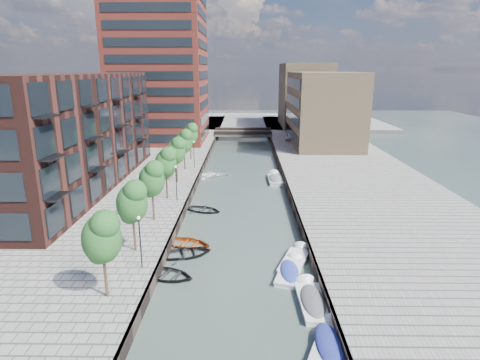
{
  "coord_description": "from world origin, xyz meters",
  "views": [
    {
      "loc": [
        0.61,
        -19.38,
        15.45
      ],
      "look_at": [
        0.0,
        23.94,
        3.5
      ],
      "focal_mm": 30.0,
      "sensor_mm": 36.0,
      "label": 1
    }
  ],
  "objects_px": {
    "motorboat_0": "(331,344)",
    "motorboat_4": "(275,179)",
    "sloop_0": "(187,256)",
    "motorboat_2": "(296,260)",
    "sloop_3": "(212,177)",
    "tree_0": "(101,236)",
    "tree_6": "(190,134)",
    "sloop_2": "(187,246)",
    "motorboat_1": "(311,300)",
    "tree_3": "(166,162)",
    "tree_1": "(132,201)",
    "motorboat_3": "(290,271)",
    "sloop_4": "(204,211)",
    "tree_5": "(184,141)",
    "car": "(291,137)",
    "sloop_1": "(167,277)",
    "bridge": "(243,133)",
    "tree_2": "(152,178)",
    "tree_4": "(176,150)"
  },
  "relations": [
    {
      "from": "tree_5",
      "to": "motorboat_2",
      "type": "height_order",
      "value": "tree_5"
    },
    {
      "from": "tree_0",
      "to": "tree_6",
      "type": "bearing_deg",
      "value": 90.0
    },
    {
      "from": "tree_2",
      "to": "motorboat_3",
      "type": "height_order",
      "value": "tree_2"
    },
    {
      "from": "tree_0",
      "to": "tree_4",
      "type": "relative_size",
      "value": 1.0
    },
    {
      "from": "tree_3",
      "to": "tree_6",
      "type": "height_order",
      "value": "same"
    },
    {
      "from": "motorboat_1",
      "to": "tree_2",
      "type": "bearing_deg",
      "value": 136.45
    },
    {
      "from": "bridge",
      "to": "motorboat_3",
      "type": "distance_m",
      "value": 63.01
    },
    {
      "from": "tree_5",
      "to": "motorboat_1",
      "type": "distance_m",
      "value": 36.98
    },
    {
      "from": "tree_2",
      "to": "motorboat_4",
      "type": "relative_size",
      "value": 1.04
    },
    {
      "from": "tree_6",
      "to": "sloop_3",
      "type": "relative_size",
      "value": 1.27
    },
    {
      "from": "tree_2",
      "to": "tree_3",
      "type": "height_order",
      "value": "same"
    },
    {
      "from": "motorboat_0",
      "to": "motorboat_2",
      "type": "xyz_separation_m",
      "value": [
        -0.71,
        10.79,
        -0.11
      ]
    },
    {
      "from": "tree_0",
      "to": "tree_1",
      "type": "height_order",
      "value": "same"
    },
    {
      "from": "tree_3",
      "to": "sloop_2",
      "type": "distance_m",
      "value": 12.77
    },
    {
      "from": "sloop_2",
      "to": "motorboat_1",
      "type": "distance_m",
      "value": 13.35
    },
    {
      "from": "sloop_3",
      "to": "car",
      "type": "relative_size",
      "value": 1.13
    },
    {
      "from": "tree_4",
      "to": "sloop_2",
      "type": "height_order",
      "value": "tree_4"
    },
    {
      "from": "tree_2",
      "to": "motorboat_0",
      "type": "distance_m",
      "value": 23.08
    },
    {
      "from": "tree_3",
      "to": "tree_6",
      "type": "distance_m",
      "value": 21.0
    },
    {
      "from": "tree_2",
      "to": "tree_3",
      "type": "bearing_deg",
      "value": 90.0
    },
    {
      "from": "sloop_3",
      "to": "motorboat_0",
      "type": "relative_size",
      "value": 0.89
    },
    {
      "from": "tree_6",
      "to": "motorboat_1",
      "type": "bearing_deg",
      "value": -71.57
    },
    {
      "from": "tree_4",
      "to": "tree_1",
      "type": "bearing_deg",
      "value": -90.0
    },
    {
      "from": "tree_5",
      "to": "car",
      "type": "height_order",
      "value": "tree_5"
    },
    {
      "from": "tree_1",
      "to": "sloop_3",
      "type": "height_order",
      "value": "tree_1"
    },
    {
      "from": "tree_6",
      "to": "sloop_4",
      "type": "height_order",
      "value": "tree_6"
    },
    {
      "from": "sloop_1",
      "to": "sloop_4",
      "type": "bearing_deg",
      "value": 13.11
    },
    {
      "from": "tree_1",
      "to": "tree_5",
      "type": "distance_m",
      "value": 28.0
    },
    {
      "from": "tree_5",
      "to": "motorboat_2",
      "type": "bearing_deg",
      "value": -64.3
    },
    {
      "from": "sloop_3",
      "to": "motorboat_4",
      "type": "bearing_deg",
      "value": -108.7
    },
    {
      "from": "motorboat_1",
      "to": "motorboat_3",
      "type": "distance_m",
      "value": 4.24
    },
    {
      "from": "tree_5",
      "to": "sloop_0",
      "type": "relative_size",
      "value": 1.35
    },
    {
      "from": "tree_2",
      "to": "motorboat_3",
      "type": "relative_size",
      "value": 1.24
    },
    {
      "from": "motorboat_4",
      "to": "bridge",
      "type": "bearing_deg",
      "value": 97.79
    },
    {
      "from": "motorboat_0",
      "to": "motorboat_4",
      "type": "bearing_deg",
      "value": 91.12
    },
    {
      "from": "sloop_1",
      "to": "sloop_2",
      "type": "distance_m",
      "value": 5.78
    },
    {
      "from": "sloop_4",
      "to": "motorboat_4",
      "type": "height_order",
      "value": "motorboat_4"
    },
    {
      "from": "tree_3",
      "to": "motorboat_2",
      "type": "distance_m",
      "value": 19.88
    },
    {
      "from": "tree_1",
      "to": "car",
      "type": "relative_size",
      "value": 1.43
    },
    {
      "from": "tree_4",
      "to": "tree_5",
      "type": "xyz_separation_m",
      "value": [
        0.0,
        7.0,
        0.0
      ]
    },
    {
      "from": "tree_6",
      "to": "sloop_1",
      "type": "height_order",
      "value": "tree_6"
    },
    {
      "from": "sloop_0",
      "to": "motorboat_2",
      "type": "distance_m",
      "value": 9.33
    },
    {
      "from": "sloop_0",
      "to": "tree_6",
      "type": "bearing_deg",
      "value": -10.77
    },
    {
      "from": "tree_1",
      "to": "motorboat_3",
      "type": "height_order",
      "value": "tree_1"
    },
    {
      "from": "sloop_1",
      "to": "sloop_3",
      "type": "bearing_deg",
      "value": 16.34
    },
    {
      "from": "sloop_0",
      "to": "motorboat_4",
      "type": "xyz_separation_m",
      "value": [
        9.3,
        24.37,
        0.23
      ]
    },
    {
      "from": "tree_0",
      "to": "tree_4",
      "type": "xyz_separation_m",
      "value": [
        0.0,
        28.0,
        0.0
      ]
    },
    {
      "from": "tree_0",
      "to": "sloop_1",
      "type": "distance_m",
      "value": 7.5
    },
    {
      "from": "sloop_0",
      "to": "car",
      "type": "relative_size",
      "value": 1.06
    },
    {
      "from": "sloop_0",
      "to": "sloop_1",
      "type": "distance_m",
      "value": 3.86
    }
  ]
}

